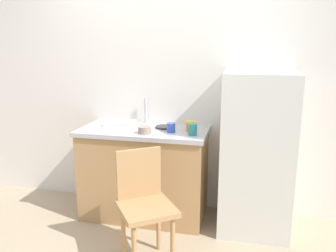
% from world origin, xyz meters
% --- Properties ---
extents(ground_plane, '(8.00, 8.00, 0.00)m').
position_xyz_m(ground_plane, '(0.00, 0.00, 0.00)').
color(ground_plane, tan).
extents(back_wall, '(4.80, 0.10, 2.47)m').
position_xyz_m(back_wall, '(0.00, 1.00, 1.23)').
color(back_wall, white).
rests_on(back_wall, ground_plane).
extents(cabinet_base, '(1.19, 0.60, 0.86)m').
position_xyz_m(cabinet_base, '(-0.15, 0.65, 0.43)').
color(cabinet_base, tan).
rests_on(cabinet_base, ground_plane).
extents(countertop, '(1.23, 0.64, 0.04)m').
position_xyz_m(countertop, '(-0.15, 0.65, 0.88)').
color(countertop, '#B7B7BC').
rests_on(countertop, cabinet_base).
extents(faucet, '(0.02, 0.02, 0.26)m').
position_xyz_m(faucet, '(-0.20, 0.90, 1.02)').
color(faucet, '#B7B7BC').
rests_on(faucet, countertop).
extents(refrigerator, '(0.62, 0.62, 1.46)m').
position_xyz_m(refrigerator, '(0.92, 0.64, 0.73)').
color(refrigerator, silver).
rests_on(refrigerator, ground_plane).
extents(chair, '(0.56, 0.56, 0.89)m').
position_xyz_m(chair, '(0.07, -0.09, 0.50)').
color(chair, tan).
rests_on(chair, ground_plane).
extents(dish_tray, '(0.28, 0.20, 0.05)m').
position_xyz_m(dish_tray, '(-0.41, 0.71, 0.92)').
color(dish_tray, white).
rests_on(dish_tray, countertop).
extents(terracotta_bowl, '(0.12, 0.12, 0.06)m').
position_xyz_m(terracotta_bowl, '(-0.09, 0.48, 0.93)').
color(terracotta_bowl, gray).
rests_on(terracotta_bowl, countertop).
extents(hotplate, '(0.17, 0.17, 0.02)m').
position_xyz_m(hotplate, '(0.04, 0.71, 0.91)').
color(hotplate, '#2D2D2D').
rests_on(hotplate, countertop).
extents(cup_orange, '(0.07, 0.07, 0.08)m').
position_xyz_m(cup_orange, '(0.30, 0.64, 0.94)').
color(cup_orange, orange).
rests_on(cup_orange, countertop).
extents(cup_blue, '(0.08, 0.08, 0.08)m').
position_xyz_m(cup_blue, '(0.14, 0.58, 0.94)').
color(cup_blue, blue).
rests_on(cup_blue, countertop).
extents(cup_yellow, '(0.08, 0.08, 0.08)m').
position_xyz_m(cup_yellow, '(0.29, 0.73, 0.93)').
color(cup_yellow, yellow).
rests_on(cup_yellow, countertop).
extents(cup_teal, '(0.08, 0.08, 0.10)m').
position_xyz_m(cup_teal, '(0.35, 0.52, 0.95)').
color(cup_teal, teal).
rests_on(cup_teal, countertop).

